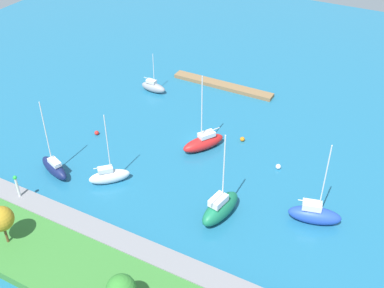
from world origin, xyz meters
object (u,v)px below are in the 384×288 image
harbor_beacon (17,185)px  mooring_buoy_white (278,167)px  sailboat_green_lone_south (220,208)px  sailboat_navy_lone_north (54,167)px  park_tree_east (1,219)px  mooring_buoy_orange (242,139)px  sailboat_red_far_south (204,142)px  sailboat_gray_by_breakwater (153,87)px  sailboat_white_center_basin (109,176)px  sailboat_blue_west_end (314,214)px  mooring_buoy_red (97,133)px  pier_dock (223,85)px

harbor_beacon → mooring_buoy_white: (-30.14, -25.41, -3.18)m
sailboat_green_lone_south → sailboat_navy_lone_north: size_ratio=1.06×
park_tree_east → mooring_buoy_orange: park_tree_east is taller
sailboat_green_lone_south → sailboat_red_far_south: sailboat_red_far_south is taller
harbor_beacon → sailboat_green_lone_south: sailboat_green_lone_south is taller
sailboat_gray_by_breakwater → sailboat_green_lone_south: bearing=-42.2°
sailboat_gray_by_breakwater → mooring_buoy_white: size_ratio=10.08×
sailboat_white_center_basin → mooring_buoy_white: 26.63m
harbor_beacon → sailboat_red_far_south: sailboat_red_far_south is taller
harbor_beacon → sailboat_blue_west_end: (-38.50, -16.51, -2.22)m
harbor_beacon → sailboat_white_center_basin: bearing=-130.3°
sailboat_green_lone_south → sailboat_white_center_basin: sailboat_green_lone_south is taller
sailboat_white_center_basin → mooring_buoy_red: size_ratio=15.64×
sailboat_gray_by_breakwater → sailboat_blue_west_end: sailboat_blue_west_end is taller
harbor_beacon → park_tree_east: 8.82m
harbor_beacon → mooring_buoy_red: bearing=-86.2°
sailboat_navy_lone_north → mooring_buoy_white: 35.31m
sailboat_blue_west_end → sailboat_red_far_south: 22.87m
sailboat_red_far_south → mooring_buoy_white: 13.06m
sailboat_blue_west_end → mooring_buoy_white: bearing=118.1°
mooring_buoy_red → harbor_beacon: bearing=93.8°
pier_dock → mooring_buoy_red: mooring_buoy_red is taller
pier_dock → mooring_buoy_orange: 19.46m
sailboat_blue_west_end → sailboat_green_lone_south: 13.01m
sailboat_red_far_south → mooring_buoy_white: bearing=124.3°
pier_dock → sailboat_green_lone_south: (-15.79, 34.39, 1.27)m
harbor_beacon → mooring_buoy_white: harbor_beacon is taller
sailboat_white_center_basin → mooring_buoy_white: bearing=-9.3°
sailboat_red_far_south → sailboat_white_center_basin: 17.05m
park_tree_east → sailboat_white_center_basin: (-3.53, -17.10, -4.08)m
sailboat_blue_west_end → sailboat_red_far_south: bearing=144.0°
sailboat_blue_west_end → harbor_beacon: bearing=-171.9°
sailboat_navy_lone_north → mooring_buoy_orange: 31.52m
harbor_beacon → sailboat_red_far_south: bearing=-124.8°
sailboat_red_far_south → mooring_buoy_orange: 7.14m
mooring_buoy_orange → mooring_buoy_white: (-8.08, 4.34, 0.01)m
harbor_beacon → mooring_buoy_red: harbor_beacon is taller
sailboat_green_lone_south → mooring_buoy_orange: size_ratio=16.90×
sailboat_navy_lone_north → pier_dock: bearing=-86.2°
pier_dock → sailboat_green_lone_south: size_ratio=1.57×
sailboat_white_center_basin → mooring_buoy_orange: size_ratio=14.96×
sailboat_red_far_south → sailboat_white_center_basin: sailboat_red_far_south is taller
sailboat_navy_lone_north → sailboat_red_far_south: (-17.46, -17.08, 0.01)m
mooring_buoy_orange → mooring_buoy_white: mooring_buoy_white is taller
sailboat_navy_lone_north → sailboat_red_far_south: size_ratio=0.94×
mooring_buoy_orange → mooring_buoy_red: 25.53m
pier_dock → park_tree_east: bearing=83.6°
mooring_buoy_red → mooring_buoy_white: 32.00m
sailboat_blue_west_end → mooring_buoy_orange: size_ratio=16.23×
sailboat_navy_lone_north → sailboat_white_center_basin: 9.10m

